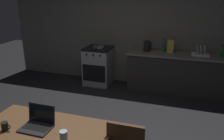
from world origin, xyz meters
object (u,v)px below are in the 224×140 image
(bottle, at_px, (221,52))
(cereal_box, at_px, (171,46))
(bottle_b, at_px, (164,46))
(coffee_mug, at_px, (5,126))
(laptop, at_px, (38,124))
(dish_rack, at_px, (200,53))
(stove_oven, at_px, (99,66))
(frying_pan, at_px, (98,47))
(dining_table, at_px, (43,137))
(electric_kettle, at_px, (147,46))
(drinking_glass, at_px, (64,137))

(bottle, height_order, cereal_box, cereal_box)
(bottle_b, bearing_deg, coffee_mug, -111.54)
(laptop, distance_m, dish_rack, 3.51)
(cereal_box, distance_m, dish_rack, 0.61)
(stove_oven, bearing_deg, coffee_mug, -86.83)
(frying_pan, bearing_deg, bottle_b, 4.26)
(coffee_mug, bearing_deg, laptop, 26.72)
(dish_rack, bearing_deg, cereal_box, 178.09)
(dining_table, relative_size, laptop, 4.33)
(dining_table, height_order, laptop, laptop)
(frying_pan, relative_size, coffee_mug, 3.95)
(laptop, xyz_separation_m, dish_rack, (1.74, 3.05, 0.14))
(bottle_b, bearing_deg, dish_rack, -6.18)
(stove_oven, relative_size, dining_table, 0.64)
(dish_rack, xyz_separation_m, bottle_b, (-0.74, 0.08, 0.08))
(electric_kettle, bearing_deg, laptop, -102.05)
(electric_kettle, height_order, frying_pan, electric_kettle)
(electric_kettle, xyz_separation_m, frying_pan, (-1.10, -0.03, -0.09))
(stove_oven, bearing_deg, drinking_glass, -74.85)
(dining_table, height_order, electric_kettle, electric_kettle)
(dining_table, bearing_deg, dish_rack, 61.90)
(laptop, xyz_separation_m, bottle_b, (1.00, 3.13, 0.22))
(laptop, bearing_deg, coffee_mug, -155.87)
(frying_pan, height_order, coffee_mug, frying_pan)
(laptop, xyz_separation_m, frying_pan, (-0.45, 3.02, 0.12))
(drinking_glass, bearing_deg, bottle_b, 79.61)
(bottle_b, bearing_deg, cereal_box, -23.06)
(laptop, height_order, coffee_mug, laptop)
(frying_pan, height_order, cereal_box, cereal_box)
(frying_pan, bearing_deg, cereal_box, 1.73)
(laptop, bearing_deg, frying_pan, 95.94)
(bottle, bearing_deg, laptop, -125.15)
(dish_rack, height_order, bottle_b, bottle_b)
(electric_kettle, height_order, drinking_glass, electric_kettle)
(drinking_glass, distance_m, bottle_b, 3.34)
(cereal_box, xyz_separation_m, bottle_b, (-0.14, 0.06, -0.01))
(bottle, xyz_separation_m, drinking_glass, (-1.71, -3.15, -0.19))
(coffee_mug, xyz_separation_m, bottle_b, (1.29, 3.27, 0.22))
(frying_pan, relative_size, cereal_box, 1.61)
(drinking_glass, bearing_deg, coffee_mug, 179.13)
(stove_oven, height_order, drinking_glass, stove_oven)
(electric_kettle, relative_size, dish_rack, 0.70)
(stove_oven, xyz_separation_m, bottle, (2.58, -0.05, 0.56))
(stove_oven, distance_m, dining_table, 3.16)
(electric_kettle, bearing_deg, stove_oven, -179.87)
(electric_kettle, distance_m, dish_rack, 1.09)
(dining_table, relative_size, frying_pan, 3.19)
(electric_kettle, relative_size, coffee_mug, 2.16)
(stove_oven, xyz_separation_m, cereal_box, (1.61, 0.02, 0.58))
(dish_rack, bearing_deg, coffee_mug, -122.47)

